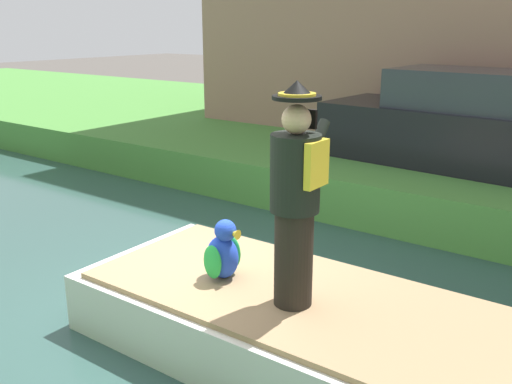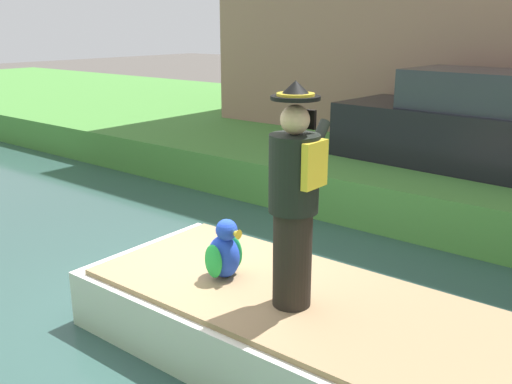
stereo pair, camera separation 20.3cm
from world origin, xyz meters
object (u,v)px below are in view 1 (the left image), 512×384
boat (301,327)px  parked_car_dark (453,125)px  person_pirate (296,198)px  parrot_plush (223,253)px

boat → parked_car_dark: 5.36m
person_pirate → parked_car_dark: size_ratio=0.45×
boat → parrot_plush: parrot_plush is taller
boat → person_pirate: 1.25m
boat → parked_car_dark: size_ratio=1.03×
boat → person_pirate: bearing=-173.9°
parked_car_dark → person_pirate: bearing=-175.3°
parrot_plush → parked_car_dark: parked_car_dark is taller
boat → parrot_plush: (-0.13, 0.78, 0.55)m
boat → person_pirate: (-0.16, -0.02, 1.23)m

